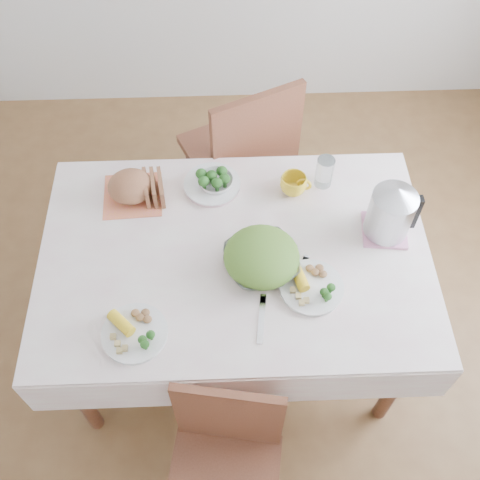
{
  "coord_description": "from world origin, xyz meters",
  "views": [
    {
      "loc": [
        -0.03,
        -1.19,
        2.55
      ],
      "look_at": [
        0.02,
        0.02,
        0.82
      ],
      "focal_mm": 42.0,
      "sensor_mm": 36.0,
      "label": 1
    }
  ],
  "objects_px": {
    "dining_table": "(236,302)",
    "salad_bowl": "(261,261)",
    "electric_kettle": "(391,212)",
    "yellow_mug": "(293,185)",
    "dinner_plate_right": "(312,287)",
    "chair_far": "(236,157)",
    "dinner_plate_left": "(135,333)"
  },
  "relations": [
    {
      "from": "chair_far",
      "to": "salad_bowl",
      "type": "height_order",
      "value": "chair_far"
    },
    {
      "from": "salad_bowl",
      "to": "dinner_plate_left",
      "type": "xyz_separation_m",
      "value": [
        -0.46,
        -0.27,
        -0.02
      ]
    },
    {
      "from": "chair_far",
      "to": "dinner_plate_left",
      "type": "height_order",
      "value": "chair_far"
    },
    {
      "from": "dining_table",
      "to": "electric_kettle",
      "type": "height_order",
      "value": "electric_kettle"
    },
    {
      "from": "dinner_plate_left",
      "to": "dining_table",
      "type": "bearing_deg",
      "value": 42.53
    },
    {
      "from": "dinner_plate_right",
      "to": "chair_far",
      "type": "bearing_deg",
      "value": 104.4
    },
    {
      "from": "dining_table",
      "to": "dinner_plate_left",
      "type": "xyz_separation_m",
      "value": [
        -0.36,
        -0.33,
        0.4
      ]
    },
    {
      "from": "salad_bowl",
      "to": "yellow_mug",
      "type": "bearing_deg",
      "value": 67.1
    },
    {
      "from": "dining_table",
      "to": "salad_bowl",
      "type": "distance_m",
      "value": 0.44
    },
    {
      "from": "yellow_mug",
      "to": "dinner_plate_right",
      "type": "bearing_deg",
      "value": -86.82
    },
    {
      "from": "salad_bowl",
      "to": "dinner_plate_right",
      "type": "xyz_separation_m",
      "value": [
        0.18,
        -0.11,
        -0.02
      ]
    },
    {
      "from": "chair_far",
      "to": "dinner_plate_right",
      "type": "height_order",
      "value": "chair_far"
    },
    {
      "from": "chair_far",
      "to": "salad_bowl",
      "type": "bearing_deg",
      "value": 70.06
    },
    {
      "from": "dinner_plate_left",
      "to": "electric_kettle",
      "type": "height_order",
      "value": "electric_kettle"
    },
    {
      "from": "dinner_plate_right",
      "to": "electric_kettle",
      "type": "distance_m",
      "value": 0.42
    },
    {
      "from": "yellow_mug",
      "to": "chair_far",
      "type": "bearing_deg",
      "value": 114.25
    },
    {
      "from": "yellow_mug",
      "to": "electric_kettle",
      "type": "height_order",
      "value": "electric_kettle"
    },
    {
      "from": "electric_kettle",
      "to": "yellow_mug",
      "type": "bearing_deg",
      "value": 124.8
    },
    {
      "from": "yellow_mug",
      "to": "electric_kettle",
      "type": "bearing_deg",
      "value": -32.46
    },
    {
      "from": "chair_far",
      "to": "yellow_mug",
      "type": "xyz_separation_m",
      "value": [
        0.22,
        -0.49,
        0.34
      ]
    },
    {
      "from": "salad_bowl",
      "to": "yellow_mug",
      "type": "distance_m",
      "value": 0.39
    },
    {
      "from": "chair_far",
      "to": "dinner_plate_right",
      "type": "relative_size",
      "value": 4.3
    },
    {
      "from": "dining_table",
      "to": "salad_bowl",
      "type": "bearing_deg",
      "value": -32.98
    },
    {
      "from": "dining_table",
      "to": "salad_bowl",
      "type": "height_order",
      "value": "salad_bowl"
    },
    {
      "from": "dinner_plate_right",
      "to": "electric_kettle",
      "type": "relative_size",
      "value": 0.98
    },
    {
      "from": "dinner_plate_right",
      "to": "yellow_mug",
      "type": "height_order",
      "value": "yellow_mug"
    },
    {
      "from": "dining_table",
      "to": "salad_bowl",
      "type": "relative_size",
      "value": 5.27
    },
    {
      "from": "salad_bowl",
      "to": "dinner_plate_left",
      "type": "height_order",
      "value": "salad_bowl"
    },
    {
      "from": "dinner_plate_right",
      "to": "dinner_plate_left",
      "type": "bearing_deg",
      "value": -165.77
    },
    {
      "from": "dinner_plate_left",
      "to": "electric_kettle",
      "type": "distance_m",
      "value": 1.04
    },
    {
      "from": "dinner_plate_left",
      "to": "yellow_mug",
      "type": "height_order",
      "value": "yellow_mug"
    },
    {
      "from": "chair_far",
      "to": "dinner_plate_left",
      "type": "bearing_deg",
      "value": 46.34
    }
  ]
}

